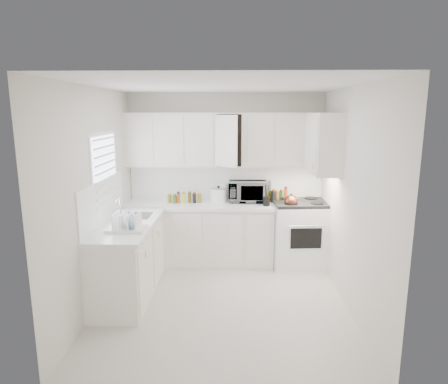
{
  "coord_description": "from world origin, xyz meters",
  "views": [
    {
      "loc": [
        0.13,
        -4.49,
        2.31
      ],
      "look_at": [
        0.0,
        0.7,
        1.25
      ],
      "focal_mm": 31.46,
      "sensor_mm": 36.0,
      "label": 1
    }
  ],
  "objects_px": {
    "stove": "(300,224)",
    "dish_rack": "(126,220)",
    "tea_kettle": "(291,200)",
    "microwave": "(248,189)",
    "rice_cooker": "(219,194)",
    "utensil_crock": "(267,195)"
  },
  "relations": [
    {
      "from": "tea_kettle",
      "to": "stove",
      "type": "bearing_deg",
      "value": 45.87
    },
    {
      "from": "microwave",
      "to": "rice_cooker",
      "type": "bearing_deg",
      "value": -173.26
    },
    {
      "from": "rice_cooker",
      "to": "dish_rack",
      "type": "bearing_deg",
      "value": -124.7
    },
    {
      "from": "tea_kettle",
      "to": "utensil_crock",
      "type": "distance_m",
      "value": 0.36
    },
    {
      "from": "rice_cooker",
      "to": "dish_rack",
      "type": "height_order",
      "value": "rice_cooker"
    },
    {
      "from": "utensil_crock",
      "to": "dish_rack",
      "type": "bearing_deg",
      "value": -144.07
    },
    {
      "from": "stove",
      "to": "dish_rack",
      "type": "distance_m",
      "value": 2.67
    },
    {
      "from": "stove",
      "to": "tea_kettle",
      "type": "height_order",
      "value": "stove"
    },
    {
      "from": "tea_kettle",
      "to": "microwave",
      "type": "height_order",
      "value": "microwave"
    },
    {
      "from": "rice_cooker",
      "to": "dish_rack",
      "type": "xyz_separation_m",
      "value": [
        -1.02,
        -1.5,
        -0.01
      ]
    },
    {
      "from": "stove",
      "to": "dish_rack",
      "type": "xyz_separation_m",
      "value": [
        -2.27,
        -1.34,
        0.43
      ]
    },
    {
      "from": "tea_kettle",
      "to": "rice_cooker",
      "type": "height_order",
      "value": "rice_cooker"
    },
    {
      "from": "stove",
      "to": "tea_kettle",
      "type": "bearing_deg",
      "value": -142.78
    },
    {
      "from": "stove",
      "to": "utensil_crock",
      "type": "xyz_separation_m",
      "value": [
        -0.53,
        -0.08,
        0.47
      ]
    },
    {
      "from": "microwave",
      "to": "dish_rack",
      "type": "bearing_deg",
      "value": -132.97
    },
    {
      "from": "stove",
      "to": "microwave",
      "type": "relative_size",
      "value": 2.22
    },
    {
      "from": "dish_rack",
      "to": "tea_kettle",
      "type": "bearing_deg",
      "value": 29.99
    },
    {
      "from": "rice_cooker",
      "to": "dish_rack",
      "type": "distance_m",
      "value": 1.81
    },
    {
      "from": "utensil_crock",
      "to": "dish_rack",
      "type": "xyz_separation_m",
      "value": [
        -1.74,
        -1.26,
        -0.04
      ]
    },
    {
      "from": "tea_kettle",
      "to": "rice_cooker",
      "type": "relative_size",
      "value": 0.96
    },
    {
      "from": "tea_kettle",
      "to": "rice_cooker",
      "type": "xyz_separation_m",
      "value": [
        -1.07,
        0.31,
        0.02
      ]
    },
    {
      "from": "microwave",
      "to": "utensil_crock",
      "type": "relative_size",
      "value": 1.8
    }
  ]
}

